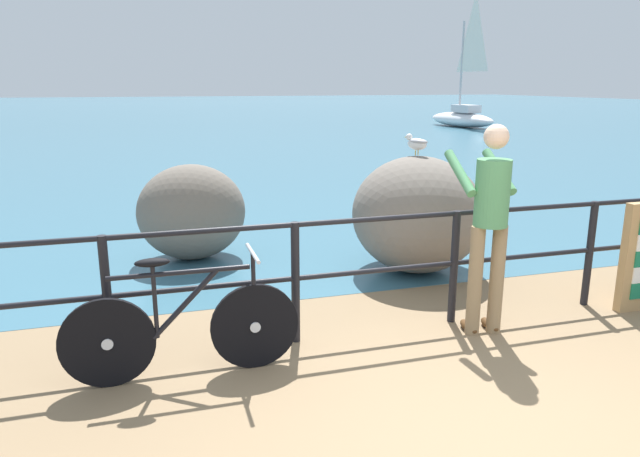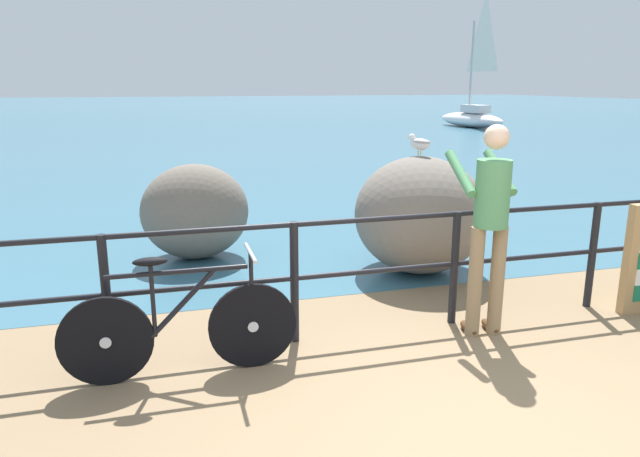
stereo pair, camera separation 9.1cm
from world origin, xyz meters
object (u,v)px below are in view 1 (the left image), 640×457
Objects in this scene: breakwater_boulder_main at (417,214)px; seagull at (417,143)px; bicycle at (184,327)px; sailboat at (463,112)px; breakwater_boulder_left at (192,212)px; person_at_railing at (489,220)px.

seagull reaches higher than breakwater_boulder_main.
breakwater_boulder_main is at bearing 34.11° from bicycle.
sailboat is (11.93, 19.53, -0.74)m from seagull.
breakwater_boulder_main is at bearing -26.72° from breakwater_boulder_left.
person_at_railing reaches higher than breakwater_boulder_main.
person_at_railing reaches higher than seagull.
sailboat is at bearing 58.69° from breakwater_boulder_main.
seagull is at bearing -2.36° from person_at_railing.
sailboat is (12.14, 21.36, -0.28)m from person_at_railing.
person_at_railing is (2.51, 0.07, 0.60)m from bicycle.
person_at_railing is 1.17× the size of breakwater_boulder_main.
person_at_railing is 0.29× the size of sailboat.
person_at_railing is at bearing -96.67° from breakwater_boulder_main.
seagull is at bearing 35.38° from bicycle.
breakwater_boulder_main is 1.17× the size of breakwater_boulder_left.
seagull reaches higher than breakwater_boulder_left.
breakwater_boulder_main is at bearing 140.67° from sailboat.
bicycle is at bearing -95.84° from breakwater_boulder_left.
bicycle is 25.96m from sailboat.
sailboat is (14.65, 21.43, 0.32)m from bicycle.
bicycle is 1.12× the size of breakwater_boulder_main.
breakwater_boulder_left is at bearing 41.94° from seagull.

